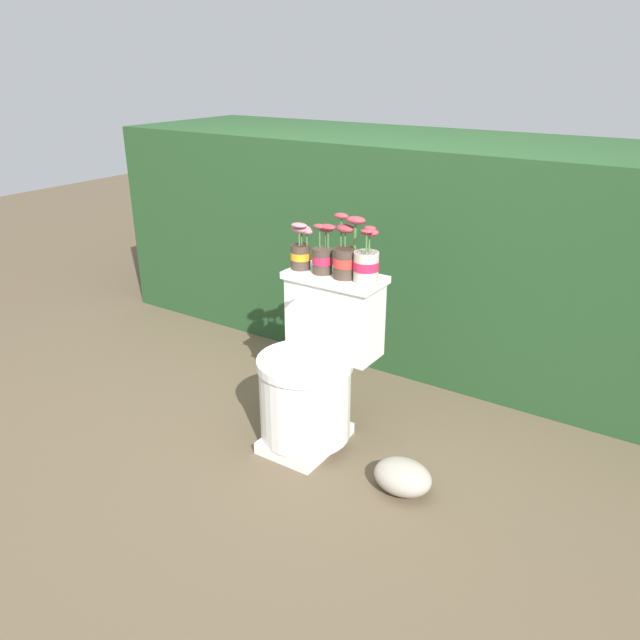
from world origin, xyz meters
TOP-DOWN VIEW (x-y plane):
  - ground_plane at (0.00, 0.00)m, footprint 12.00×12.00m
  - hedge_backdrop at (0.00, 1.29)m, footprint 3.62×1.02m
  - toilet at (0.08, 0.06)m, footprint 0.42×0.53m
  - potted_plant_left at (-0.08, 0.20)m, footprint 0.10×0.09m
  - potted_plant_midleft at (0.03, 0.21)m, footprint 0.10×0.10m
  - potted_plant_middle at (0.14, 0.21)m, footprint 0.14×0.10m
  - potted_plant_midright at (0.24, 0.21)m, footprint 0.10×0.10m
  - garden_stone at (0.58, -0.07)m, footprint 0.23×0.18m

SIDE VIEW (x-z plane):
  - ground_plane at x=0.00m, z-range 0.00..0.00m
  - garden_stone at x=0.58m, z-range 0.00..0.13m
  - toilet at x=0.08m, z-range -0.04..0.67m
  - hedge_backdrop at x=0.00m, z-range 0.00..1.16m
  - potted_plant_midright at x=0.24m, z-range 0.68..0.90m
  - potted_plant_midleft at x=0.03m, z-range 0.69..0.90m
  - potted_plant_left at x=-0.08m, z-range 0.69..0.90m
  - potted_plant_middle at x=0.14m, z-range 0.68..0.95m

